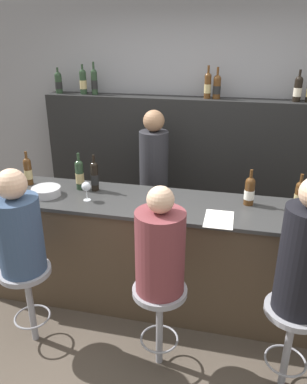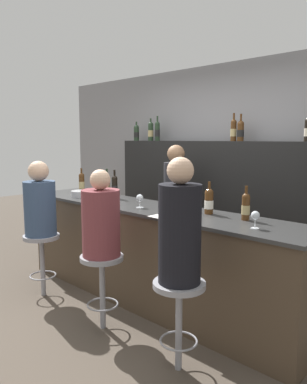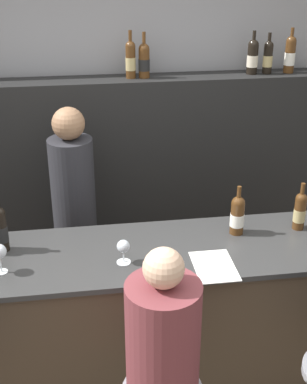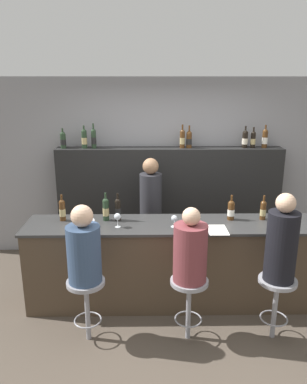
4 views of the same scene
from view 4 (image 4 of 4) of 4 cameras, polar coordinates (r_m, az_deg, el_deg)
name	(u,v)px [view 4 (image 4 of 4)]	position (r m, az deg, el deg)	size (l,w,h in m)	color
ground_plane	(176,316)	(4.44, 3.44, -18.30)	(16.00, 16.00, 0.00)	#4C4238
wall_back	(169,168)	(5.57, 2.32, 3.69)	(6.40, 0.05, 2.60)	gray
bar_counter	(175,263)	(4.44, 3.26, -10.78)	(3.39, 0.64, 0.99)	#473828
back_bar_cabinet	(169,203)	(5.48, 2.39, -1.75)	(3.19, 0.28, 1.64)	black
wine_bottle_counter_0	(62,210)	(4.40, -13.72, -2.66)	(0.07, 0.07, 0.31)	#4C2D14
wine_bottle_counter_1	(106,209)	(4.32, -7.27, -2.59)	(0.07, 0.07, 0.33)	#233823
wine_bottle_counter_2	(118,209)	(4.30, -5.45, -2.62)	(0.07, 0.07, 0.32)	black
wine_bottle_counter_3	(231,210)	(4.40, 11.74, -2.68)	(0.08, 0.08, 0.29)	#4C2D14
wine_bottle_counter_4	(263,210)	(4.50, 16.37, -2.62)	(0.07, 0.07, 0.29)	#4C2D14
wine_bottle_backbar_0	(63,140)	(5.38, -13.62, 7.73)	(0.08, 0.08, 0.28)	#233823
wine_bottle_backbar_1	(84,139)	(5.32, -10.50, 8.01)	(0.08, 0.08, 0.32)	#233823
wine_bottle_backbar_2	(94,138)	(5.30, -9.10, 8.09)	(0.07, 0.07, 0.34)	#233823
wine_bottle_backbar_3	(182,139)	(5.27, 4.41, 8.13)	(0.07, 0.07, 0.33)	#4C2D14
wine_bottle_backbar_4	(189,139)	(5.28, 5.44, 8.01)	(0.08, 0.08, 0.31)	#4C2D14
wine_bottle_backbar_5	(245,139)	(5.43, 13.76, 7.86)	(0.08, 0.08, 0.30)	black
wine_bottle_backbar_6	(253,139)	(5.46, 14.93, 7.77)	(0.07, 0.07, 0.29)	black
wine_bottle_backbar_7	(265,138)	(5.50, 16.61, 7.86)	(0.08, 0.08, 0.32)	#4C2D14
wine_glass_0	(117,217)	(4.10, -5.51, -3.81)	(0.08, 0.08, 0.16)	silver
wine_glass_1	(174,219)	(4.11, 3.19, -4.12)	(0.08, 0.08, 0.13)	silver
wine_glass_2	(288,218)	(4.38, 19.75, -3.76)	(0.07, 0.07, 0.13)	silver
metal_bowl	(84,224)	(4.20, -10.59, -4.76)	(0.24, 0.24, 0.07)	#B7B7BC
tasting_menu	(217,230)	(4.10, 9.71, -5.72)	(0.21, 0.30, 0.00)	white
bar_stool_left	(86,294)	(3.88, -10.19, -14.99)	(0.38, 0.38, 0.66)	gray
guest_seated_left	(84,249)	(3.65, -10.57, -8.56)	(0.33, 0.33, 0.78)	#334766
bar_stool_middle	(189,293)	(3.85, 5.43, -15.04)	(0.38, 0.38, 0.66)	gray
guest_seated_middle	(190,250)	(3.63, 5.62, -8.83)	(0.33, 0.33, 0.75)	brown
bar_stool_right	(276,292)	(4.04, 18.23, -14.28)	(0.38, 0.38, 0.66)	gray
guest_seated_right	(282,243)	(3.80, 18.95, -7.32)	(0.30, 0.30, 0.88)	black
bartender	(151,220)	(5.00, -0.42, -4.35)	(0.29, 0.29, 1.59)	#28282D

